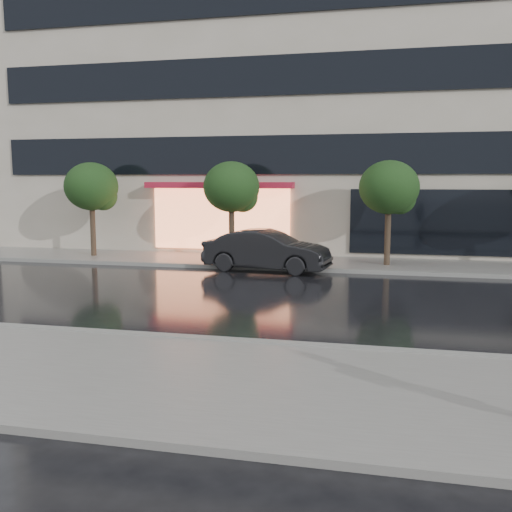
# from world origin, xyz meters

# --- Properties ---
(ground) EXTENTS (120.00, 120.00, 0.00)m
(ground) POSITION_xyz_m (0.00, 0.00, 0.00)
(ground) COLOR black
(ground) RESTS_ON ground
(sidewalk_near) EXTENTS (60.00, 4.50, 0.12)m
(sidewalk_near) POSITION_xyz_m (0.00, -3.25, 0.06)
(sidewalk_near) COLOR slate
(sidewalk_near) RESTS_ON ground
(sidewalk_far) EXTENTS (60.00, 3.50, 0.12)m
(sidewalk_far) POSITION_xyz_m (0.00, 10.25, 0.06)
(sidewalk_far) COLOR slate
(sidewalk_far) RESTS_ON ground
(curb_near) EXTENTS (60.00, 0.25, 0.14)m
(curb_near) POSITION_xyz_m (0.00, -1.00, 0.07)
(curb_near) COLOR gray
(curb_near) RESTS_ON ground
(curb_far) EXTENTS (60.00, 0.25, 0.14)m
(curb_far) POSITION_xyz_m (0.00, 8.50, 0.07)
(curb_far) COLOR gray
(curb_far) RESTS_ON ground
(office_building) EXTENTS (30.00, 12.76, 18.00)m
(office_building) POSITION_xyz_m (-0.00, 17.97, 9.00)
(office_building) COLOR beige
(office_building) RESTS_ON ground
(tree_far_west) EXTENTS (2.20, 2.20, 3.99)m
(tree_far_west) POSITION_xyz_m (-8.94, 10.03, 2.92)
(tree_far_west) COLOR #33261C
(tree_far_west) RESTS_ON ground
(tree_mid_west) EXTENTS (2.20, 2.20, 3.99)m
(tree_mid_west) POSITION_xyz_m (-2.94, 10.03, 2.92)
(tree_mid_west) COLOR #33261C
(tree_mid_west) RESTS_ON ground
(tree_mid_east) EXTENTS (2.20, 2.20, 3.99)m
(tree_mid_east) POSITION_xyz_m (3.06, 10.03, 2.92)
(tree_mid_east) COLOR #33261C
(tree_mid_east) RESTS_ON ground
(parked_car) EXTENTS (4.69, 2.16, 1.49)m
(parked_car) POSITION_xyz_m (-1.23, 8.30, 0.74)
(parked_car) COLOR black
(parked_car) RESTS_ON ground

